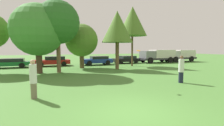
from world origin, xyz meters
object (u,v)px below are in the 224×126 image
tree_5 (132,21)px  delivery_truck_silver (180,55)px  frisbee (138,51)px  tree_4 (117,27)px  tree_2 (58,22)px  parked_car_blue (98,60)px  delivery_truck_grey (158,55)px  tree_1 (38,30)px  parked_car_red (53,61)px  tree_3 (82,40)px  person_catcher (181,69)px  parked_car_black (126,59)px  person_thrower (33,79)px  parked_car_green (10,63)px

tree_5 → delivery_truck_silver: size_ratio=1.34×
frisbee → tree_4: 9.29m
tree_2 → parked_car_blue: (5.60, 5.84, -4.11)m
delivery_truck_grey → frisbee: bearing=48.3°
tree_2 → delivery_truck_silver: tree_2 is taller
tree_1 → delivery_truck_silver: (22.55, 5.88, -2.81)m
frisbee → tree_4: size_ratio=0.03×
tree_4 → parked_car_red: 9.94m
tree_2 → delivery_truck_grey: size_ratio=1.08×
frisbee → parked_car_blue: bearing=83.1°
tree_3 → tree_2: bearing=-135.1°
frisbee → tree_1: (-5.63, 8.43, 1.81)m
parked_car_red → person_catcher: bearing=116.8°
frisbee → delivery_truck_grey: frisbee is taller
person_catcher → tree_3: tree_3 is taller
tree_4 → parked_car_black: (4.29, 6.30, -4.05)m
parked_car_blue → parked_car_black: 5.04m
tree_3 → parked_car_black: size_ratio=1.23×
tree_5 → tree_3: bearing=179.6°
tree_3 → tree_4: size_ratio=0.80×
parked_car_black → delivery_truck_grey: (5.42, -0.74, 0.59)m
tree_1 → tree_3: tree_1 is taller
parked_car_blue → person_catcher: bearing=96.2°
parked_car_black → delivery_truck_grey: size_ratio=0.67×
person_thrower → tree_4: (7.89, 8.60, 3.75)m
tree_1 → parked_car_blue: bearing=37.8°
tree_2 → parked_car_red: size_ratio=1.52×
parked_car_green → tree_1: bearing=118.5°
tree_3 → parked_car_blue: bearing=47.4°
tree_1 → delivery_truck_grey: tree_1 is taller
parked_car_green → parked_car_blue: (10.80, -0.38, 0.06)m
tree_5 → parked_car_blue: size_ratio=1.79×
tree_4 → parked_car_black: tree_4 is taller
delivery_truck_grey → delivery_truck_silver: bearing=-179.7°
tree_3 → frisbee: bearing=-84.2°
tree_4 → delivery_truck_grey: size_ratio=1.02×
frisbee → tree_4: tree_4 is taller
tree_2 → parked_car_green: bearing=130.0°
tree_3 → tree_4: 4.50m
tree_5 → parked_car_red: size_ratio=1.72×
tree_3 → delivery_truck_silver: tree_3 is taller
tree_1 → parked_car_green: tree_1 is taller
delivery_truck_silver → parked_car_green: bearing=-1.6°
tree_2 → parked_car_green: (-5.21, 6.21, -4.16)m
tree_2 → parked_car_blue: tree_2 is taller
person_catcher → tree_1: size_ratio=0.29×
frisbee → parked_car_red: (-4.25, 14.85, -1.52)m
person_thrower → delivery_truck_silver: (22.44, 14.29, 0.27)m
frisbee → parked_car_green: 17.20m
frisbee → tree_2: size_ratio=0.03×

